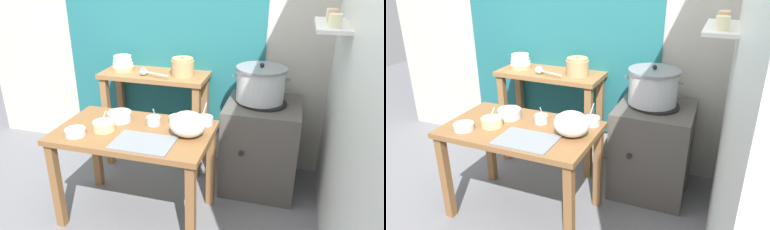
% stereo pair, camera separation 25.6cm
% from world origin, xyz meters
% --- Properties ---
extents(ground_plane, '(9.00, 9.00, 0.00)m').
position_xyz_m(ground_plane, '(0.00, 0.00, 0.00)').
color(ground_plane, slate).
extents(wall_back, '(4.40, 0.12, 2.60)m').
position_xyz_m(wall_back, '(0.08, 1.10, 1.30)').
color(wall_back, '#B2ADA3').
rests_on(wall_back, ground).
extents(wall_right, '(0.30, 3.20, 2.60)m').
position_xyz_m(wall_right, '(1.40, 0.20, 1.30)').
color(wall_right, silver).
rests_on(wall_right, ground).
extents(prep_table, '(1.10, 0.66, 0.72)m').
position_xyz_m(prep_table, '(0.01, 0.03, 0.61)').
color(prep_table, brown).
rests_on(prep_table, ground).
extents(back_shelf_table, '(0.96, 0.40, 0.90)m').
position_xyz_m(back_shelf_table, '(-0.14, 0.83, 0.68)').
color(back_shelf_table, olive).
rests_on(back_shelf_table, ground).
extents(stove_block, '(0.60, 0.61, 0.78)m').
position_xyz_m(stove_block, '(0.85, 0.70, 0.38)').
color(stove_block, '#4C4742').
rests_on(stove_block, ground).
extents(steamer_pot, '(0.45, 0.40, 0.31)m').
position_xyz_m(steamer_pot, '(0.81, 0.72, 0.92)').
color(steamer_pot, '#B7BABF').
rests_on(steamer_pot, stove_block).
extents(clay_pot, '(0.20, 0.20, 0.18)m').
position_xyz_m(clay_pot, '(0.12, 0.83, 0.98)').
color(clay_pot, tan).
rests_on(clay_pot, back_shelf_table).
extents(bowl_stack_enamel, '(0.19, 0.19, 0.14)m').
position_xyz_m(bowl_stack_enamel, '(-0.45, 0.83, 0.96)').
color(bowl_stack_enamel, tan).
rests_on(bowl_stack_enamel, back_shelf_table).
extents(ladle, '(0.29, 0.12, 0.07)m').
position_xyz_m(ladle, '(-0.19, 0.73, 0.93)').
color(ladle, '#B7BABF').
rests_on(ladle, back_shelf_table).
extents(serving_tray, '(0.40, 0.28, 0.01)m').
position_xyz_m(serving_tray, '(0.15, -0.14, 0.72)').
color(serving_tray, slate).
rests_on(serving_tray, prep_table).
extents(plastic_bag, '(0.25, 0.22, 0.18)m').
position_xyz_m(plastic_bag, '(0.40, 0.05, 0.81)').
color(plastic_bag, silver).
rests_on(plastic_bag, prep_table).
extents(prep_bowl_0, '(0.15, 0.15, 0.13)m').
position_xyz_m(prep_bowl_0, '(-0.20, -0.02, 0.76)').
color(prep_bowl_0, '#E5C684').
rests_on(prep_bowl_0, prep_table).
extents(prep_bowl_1, '(0.14, 0.14, 0.05)m').
position_xyz_m(prep_bowl_1, '(-0.34, -0.15, 0.75)').
color(prep_bowl_1, '#B7BABF').
rests_on(prep_bowl_1, prep_table).
extents(prep_bowl_2, '(0.18, 0.18, 0.07)m').
position_xyz_m(prep_bowl_2, '(-0.16, 0.16, 0.76)').
color(prep_bowl_2, '#B7BABF').
rests_on(prep_bowl_2, prep_table).
extents(prep_bowl_3, '(0.12, 0.12, 0.05)m').
position_xyz_m(prep_bowl_3, '(0.26, 0.25, 0.75)').
color(prep_bowl_3, beige).
rests_on(prep_bowl_3, prep_table).
extents(prep_bowl_4, '(0.10, 0.10, 0.14)m').
position_xyz_m(prep_bowl_4, '(0.11, 0.16, 0.75)').
color(prep_bowl_4, '#B7BABF').
rests_on(prep_bowl_4, prep_table).
extents(prep_bowl_5, '(0.13, 0.13, 0.16)m').
position_xyz_m(prep_bowl_5, '(0.46, 0.27, 0.75)').
color(prep_bowl_5, '#B7BABF').
rests_on(prep_bowl_5, prep_table).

